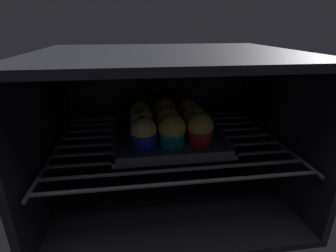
{
  "coord_description": "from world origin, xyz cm",
  "views": [
    {
      "loc": [
        -8.33,
        -36.75,
        40.76
      ],
      "look_at": [
        0.0,
        22.38,
        17.44
      ],
      "focal_mm": 27.57,
      "sensor_mm": 36.0,
      "label": 1
    }
  ],
  "objects_px": {
    "muffin_row1_col1": "(167,122)",
    "baking_tray": "(168,136)",
    "muffin_row0_col2": "(200,129)",
    "muffin_row2_col2": "(188,113)",
    "muffin_row2_col0": "(141,115)",
    "muffin_row0_col0": "(144,133)",
    "muffin_row1_col0": "(142,123)",
    "muffin_row0_col1": "(173,131)",
    "muffin_row2_col1": "(165,112)",
    "muffin_row1_col2": "(194,120)"
  },
  "relations": [
    {
      "from": "muffin_row1_col1",
      "to": "baking_tray",
      "type": "bearing_deg",
      "value": 23.07
    },
    {
      "from": "baking_tray",
      "to": "muffin_row0_col2",
      "type": "xyz_separation_m",
      "value": [
        0.07,
        -0.06,
        0.04
      ]
    },
    {
      "from": "muffin_row2_col2",
      "to": "muffin_row2_col0",
      "type": "bearing_deg",
      "value": -177.99
    },
    {
      "from": "muffin_row0_col0",
      "to": "muffin_row1_col0",
      "type": "bearing_deg",
      "value": 89.99
    },
    {
      "from": "muffin_row1_col1",
      "to": "muffin_row2_col2",
      "type": "height_order",
      "value": "muffin_row1_col1"
    },
    {
      "from": "muffin_row0_col2",
      "to": "muffin_row1_col1",
      "type": "relative_size",
      "value": 1.06
    },
    {
      "from": "baking_tray",
      "to": "muffin_row2_col0",
      "type": "relative_size",
      "value": 3.74
    },
    {
      "from": "muffin_row0_col1",
      "to": "muffin_row2_col1",
      "type": "bearing_deg",
      "value": 90.47
    },
    {
      "from": "baking_tray",
      "to": "muffin_row2_col0",
      "type": "xyz_separation_m",
      "value": [
        -0.06,
        0.06,
        0.04
      ]
    },
    {
      "from": "muffin_row1_col1",
      "to": "muffin_row1_col2",
      "type": "distance_m",
      "value": 0.07
    },
    {
      "from": "muffin_row0_col2",
      "to": "muffin_row0_col1",
      "type": "bearing_deg",
      "value": -176.82
    },
    {
      "from": "muffin_row1_col0",
      "to": "muffin_row1_col2",
      "type": "bearing_deg",
      "value": 1.12
    },
    {
      "from": "muffin_row0_col2",
      "to": "muffin_row2_col0",
      "type": "xyz_separation_m",
      "value": [
        -0.13,
        0.13,
        -0.0
      ]
    },
    {
      "from": "baking_tray",
      "to": "muffin_row1_col0",
      "type": "relative_size",
      "value": 3.57
    },
    {
      "from": "baking_tray",
      "to": "muffin_row2_col2",
      "type": "relative_size",
      "value": 3.83
    },
    {
      "from": "muffin_row0_col1",
      "to": "muffin_row2_col0",
      "type": "distance_m",
      "value": 0.15
    },
    {
      "from": "muffin_row1_col0",
      "to": "muffin_row1_col1",
      "type": "bearing_deg",
      "value": -2.08
    },
    {
      "from": "muffin_row0_col0",
      "to": "muffin_row1_col1",
      "type": "distance_m",
      "value": 0.09
    },
    {
      "from": "baking_tray",
      "to": "muffin_row1_col1",
      "type": "bearing_deg",
      "value": -156.93
    },
    {
      "from": "muffin_row2_col1",
      "to": "muffin_row2_col2",
      "type": "height_order",
      "value": "muffin_row2_col1"
    },
    {
      "from": "muffin_row0_col0",
      "to": "muffin_row1_col2",
      "type": "xyz_separation_m",
      "value": [
        0.13,
        0.07,
        -0.0
      ]
    },
    {
      "from": "muffin_row2_col2",
      "to": "muffin_row0_col2",
      "type": "bearing_deg",
      "value": -90.5
    },
    {
      "from": "baking_tray",
      "to": "muffin_row2_col2",
      "type": "height_order",
      "value": "muffin_row2_col2"
    },
    {
      "from": "baking_tray",
      "to": "muffin_row1_col2",
      "type": "bearing_deg",
      "value": 2.81
    },
    {
      "from": "muffin_row0_col0",
      "to": "muffin_row1_col1",
      "type": "height_order",
      "value": "muffin_row0_col0"
    },
    {
      "from": "muffin_row1_col0",
      "to": "muffin_row0_col0",
      "type": "bearing_deg",
      "value": -90.01
    },
    {
      "from": "muffin_row1_col2",
      "to": "muffin_row2_col0",
      "type": "bearing_deg",
      "value": 155.1
    },
    {
      "from": "muffin_row2_col0",
      "to": "baking_tray",
      "type": "bearing_deg",
      "value": -44.66
    },
    {
      "from": "muffin_row2_col0",
      "to": "muffin_row1_col1",
      "type": "bearing_deg",
      "value": -46.9
    },
    {
      "from": "muffin_row1_col0",
      "to": "muffin_row1_col1",
      "type": "xyz_separation_m",
      "value": [
        0.06,
        -0.0,
        0.0
      ]
    },
    {
      "from": "muffin_row2_col0",
      "to": "muffin_row2_col2",
      "type": "relative_size",
      "value": 1.03
    },
    {
      "from": "muffin_row1_col0",
      "to": "muffin_row2_col1",
      "type": "relative_size",
      "value": 0.93
    },
    {
      "from": "muffin_row1_col0",
      "to": "muffin_row1_col2",
      "type": "relative_size",
      "value": 1.01
    },
    {
      "from": "muffin_row0_col0",
      "to": "muffin_row1_col1",
      "type": "bearing_deg",
      "value": 47.5
    },
    {
      "from": "muffin_row0_col1",
      "to": "muffin_row0_col2",
      "type": "bearing_deg",
      "value": 3.18
    },
    {
      "from": "muffin_row1_col1",
      "to": "muffin_row1_col0",
      "type": "bearing_deg",
      "value": 177.92
    },
    {
      "from": "baking_tray",
      "to": "muffin_row1_col1",
      "type": "distance_m",
      "value": 0.04
    },
    {
      "from": "muffin_row0_col1",
      "to": "muffin_row1_col0",
      "type": "distance_m",
      "value": 0.09
    },
    {
      "from": "muffin_row1_col2",
      "to": "baking_tray",
      "type": "bearing_deg",
      "value": -177.19
    },
    {
      "from": "muffin_row0_col1",
      "to": "muffin_row2_col0",
      "type": "relative_size",
      "value": 1.05
    },
    {
      "from": "muffin_row2_col0",
      "to": "muffin_row2_col1",
      "type": "height_order",
      "value": "muffin_row2_col1"
    },
    {
      "from": "muffin_row0_col1",
      "to": "muffin_row1_col1",
      "type": "relative_size",
      "value": 1.03
    },
    {
      "from": "baking_tray",
      "to": "muffin_row1_col2",
      "type": "distance_m",
      "value": 0.08
    },
    {
      "from": "muffin_row0_col1",
      "to": "muffin_row2_col1",
      "type": "relative_size",
      "value": 0.94
    },
    {
      "from": "muffin_row1_col1",
      "to": "muffin_row1_col2",
      "type": "relative_size",
      "value": 0.99
    },
    {
      "from": "muffin_row0_col0",
      "to": "muffin_row0_col2",
      "type": "bearing_deg",
      "value": 2.33
    },
    {
      "from": "muffin_row0_col1",
      "to": "muffin_row0_col2",
      "type": "height_order",
      "value": "muffin_row0_col2"
    },
    {
      "from": "baking_tray",
      "to": "muffin_row0_col1",
      "type": "bearing_deg",
      "value": -88.76
    },
    {
      "from": "muffin_row0_col2",
      "to": "muffin_row1_col1",
      "type": "height_order",
      "value": "muffin_row0_col2"
    },
    {
      "from": "muffin_row0_col0",
      "to": "muffin_row0_col1",
      "type": "bearing_deg",
      "value": 1.5
    }
  ]
}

